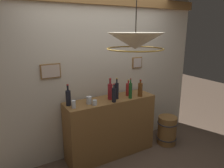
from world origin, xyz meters
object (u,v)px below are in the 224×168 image
wooden_barrel (167,130)px  liquor_bottle_rum (128,89)px  liquor_bottle_sherry (130,90)px  glass_tumbler_shot (95,102)px  liquor_bottle_tequila (140,89)px  liquor_bottle_vermouth (114,95)px  pendant_lamp (135,42)px  glass_tumbler_rocks (89,100)px  liquor_bottle_brandy (117,91)px  liquor_bottle_amaro (110,91)px  liquor_bottle_rye (68,98)px  glass_tumbler_highball (74,104)px

wooden_barrel → liquor_bottle_rum: bearing=161.7°
liquor_bottle_sherry → glass_tumbler_shot: size_ratio=4.24×
liquor_bottle_tequila → liquor_bottle_vermouth: bearing=-177.1°
pendant_lamp → glass_tumbler_shot: bearing=102.9°
liquor_bottle_tequila → glass_tumbler_rocks: 0.86m
liquor_bottle_tequila → glass_tumbler_rocks: liquor_bottle_tequila is taller
liquor_bottle_vermouth → pendant_lamp: pendant_lamp is taller
liquor_bottle_vermouth → liquor_bottle_sherry: 0.30m
liquor_bottle_rum → liquor_bottle_brandy: size_ratio=0.80×
liquor_bottle_amaro → pendant_lamp: pendant_lamp is taller
liquor_bottle_amaro → liquor_bottle_vermouth: (-0.01, -0.13, -0.02)m
liquor_bottle_rum → liquor_bottle_rye: size_ratio=0.86×
glass_tumbler_shot → pendant_lamp: 1.14m
liquor_bottle_tequila → liquor_bottle_vermouth: size_ratio=0.97×
liquor_bottle_rye → glass_tumbler_shot: bearing=-27.6°
liquor_bottle_rum → liquor_bottle_brandy: liquor_bottle_brandy is taller
glass_tumbler_shot → liquor_bottle_tequila: bearing=-0.1°
liquor_bottle_rye → liquor_bottle_brandy: size_ratio=0.94×
liquor_bottle_brandy → glass_tumbler_highball: bearing=-177.5°
liquor_bottle_tequila → wooden_barrel: (0.56, -0.11, -0.82)m
liquor_bottle_amaro → liquor_bottle_sherry: (0.29, -0.12, -0.00)m
glass_tumbler_rocks → glass_tumbler_highball: size_ratio=1.01×
pendant_lamp → wooden_barrel: (1.20, 0.60, -1.62)m
liquor_bottle_vermouth → liquor_bottle_sherry: (0.30, 0.01, 0.02)m
liquor_bottle_sherry → pendant_lamp: (-0.44, -0.70, 0.79)m
liquor_bottle_rum → glass_tumbler_highball: 0.97m
liquor_bottle_amaro → liquor_bottle_brandy: (0.10, -0.04, 0.00)m
pendant_lamp → glass_tumbler_rocks: bearing=104.8°
glass_tumbler_shot → glass_tumbler_rocks: bearing=118.8°
liquor_bottle_amaro → liquor_bottle_rye: liquor_bottle_amaro is taller
liquor_bottle_sherry → liquor_bottle_tequila: bearing=3.6°
liquor_bottle_vermouth → liquor_bottle_sherry: bearing=2.3°
pendant_lamp → liquor_bottle_rye: bearing=119.0°
liquor_bottle_brandy → liquor_bottle_rum: bearing=12.1°
liquor_bottle_vermouth → glass_tumbler_rocks: 0.37m
liquor_bottle_tequila → wooden_barrel: size_ratio=0.53×
liquor_bottle_sherry → glass_tumbler_shot: bearing=178.6°
liquor_bottle_sherry → liquor_bottle_rum: 0.15m
liquor_bottle_tequila → glass_tumbler_shot: bearing=179.9°
liquor_bottle_amaro → pendant_lamp: bearing=-100.6°
liquor_bottle_sherry → liquor_bottle_rye: (-0.93, 0.19, -0.01)m
glass_tumbler_rocks → wooden_barrel: (1.41, -0.20, -0.76)m
liquor_bottle_rum → pendant_lamp: 1.27m
liquor_bottle_amaro → liquor_bottle_vermouth: liquor_bottle_amaro is taller
glass_tumbler_shot → wooden_barrel: 1.56m
liquor_bottle_sherry → liquor_bottle_rum: (0.06, 0.14, -0.02)m
liquor_bottle_sherry → glass_tumbler_highball: 0.91m
liquor_bottle_vermouth → glass_tumbler_shot: liquor_bottle_vermouth is taller
liquor_bottle_amaro → glass_tumbler_shot: size_ratio=4.44×
liquor_bottle_rye → glass_tumbler_highball: bearing=-78.2°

